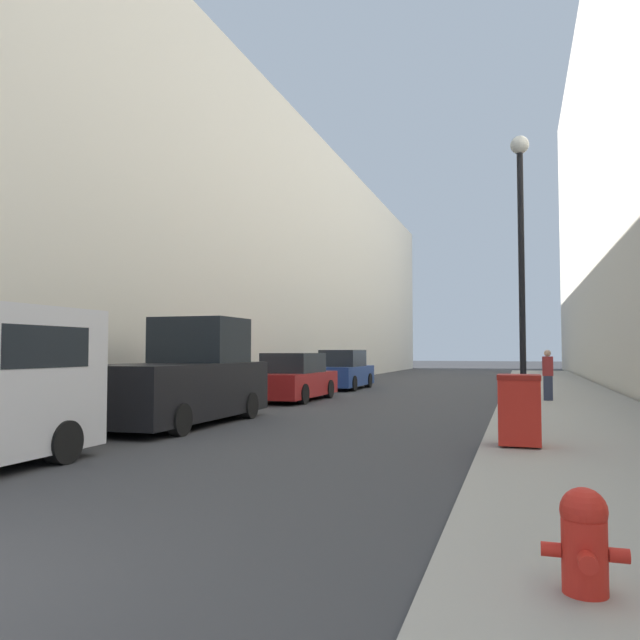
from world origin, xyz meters
TOP-DOWN VIEW (x-y plane):
  - sidewalk_right at (5.98, 18.00)m, footprint 3.98×60.00m
  - building_left_glass at (-11.01, 26.00)m, footprint 12.00×60.00m
  - fire_hydrant at (5.00, 1.75)m, footprint 0.52×0.40m
  - trash_bin at (4.61, 7.93)m, footprint 0.66×0.68m
  - lamppost at (4.68, 10.75)m, footprint 0.38×0.38m
  - pickup_truck at (-2.69, 10.09)m, footprint 2.17×5.29m
  - parked_sedan_near at (-2.60, 17.10)m, footprint 1.82×4.53m
  - parked_sedan_far at (-2.73, 23.64)m, footprint 1.82×4.54m
  - pedestrian_on_sidewalk at (5.42, 17.71)m, footprint 0.31×0.20m

SIDE VIEW (x-z plane):
  - sidewalk_right at x=5.98m, z-range 0.00..0.15m
  - fire_hydrant at x=5.00m, z-range 0.16..0.82m
  - parked_sedan_near at x=-2.60m, z-range -0.07..1.52m
  - trash_bin at x=4.61m, z-range 0.17..1.30m
  - parked_sedan_far at x=-2.73m, z-range -0.08..1.62m
  - pedestrian_on_sidewalk at x=5.42m, z-range 0.15..1.69m
  - pickup_truck at x=-2.69m, z-range -0.23..2.22m
  - lamppost at x=4.68m, z-range 0.75..6.68m
  - building_left_glass at x=-11.01m, z-range 0.00..12.68m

